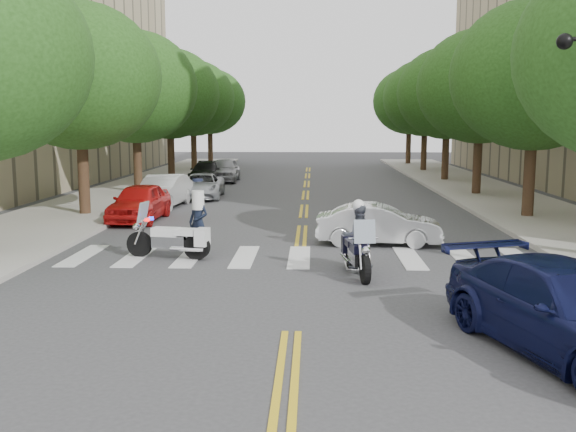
# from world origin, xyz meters

# --- Properties ---
(ground) EXTENTS (140.00, 140.00, 0.00)m
(ground) POSITION_xyz_m (0.00, 0.00, 0.00)
(ground) COLOR #38383A
(ground) RESTS_ON ground
(sidewalk_left) EXTENTS (5.00, 60.00, 0.15)m
(sidewalk_left) POSITION_xyz_m (-9.50, 22.00, 0.07)
(sidewalk_left) COLOR #9E9991
(sidewalk_left) RESTS_ON ground
(sidewalk_right) EXTENTS (5.00, 60.00, 0.15)m
(sidewalk_right) POSITION_xyz_m (9.50, 22.00, 0.07)
(sidewalk_right) COLOR #9E9991
(sidewalk_right) RESTS_ON ground
(tree_l_1) EXTENTS (6.40, 6.40, 8.45)m
(tree_l_1) POSITION_xyz_m (-8.80, 14.00, 5.55)
(tree_l_1) COLOR #382316
(tree_l_1) RESTS_ON ground
(tree_l_2) EXTENTS (6.40, 6.40, 8.45)m
(tree_l_2) POSITION_xyz_m (-8.80, 22.00, 5.55)
(tree_l_2) COLOR #382316
(tree_l_2) RESTS_ON ground
(tree_l_3) EXTENTS (6.40, 6.40, 8.45)m
(tree_l_3) POSITION_xyz_m (-8.80, 30.00, 5.55)
(tree_l_3) COLOR #382316
(tree_l_3) RESTS_ON ground
(tree_l_4) EXTENTS (6.40, 6.40, 8.45)m
(tree_l_4) POSITION_xyz_m (-8.80, 38.00, 5.55)
(tree_l_4) COLOR #382316
(tree_l_4) RESTS_ON ground
(tree_l_5) EXTENTS (6.40, 6.40, 8.45)m
(tree_l_5) POSITION_xyz_m (-8.80, 46.00, 5.55)
(tree_l_5) COLOR #382316
(tree_l_5) RESTS_ON ground
(tree_r_1) EXTENTS (6.40, 6.40, 8.45)m
(tree_r_1) POSITION_xyz_m (8.80, 14.00, 5.55)
(tree_r_1) COLOR #382316
(tree_r_1) RESTS_ON ground
(tree_r_2) EXTENTS (6.40, 6.40, 8.45)m
(tree_r_2) POSITION_xyz_m (8.80, 22.00, 5.55)
(tree_r_2) COLOR #382316
(tree_r_2) RESTS_ON ground
(tree_r_3) EXTENTS (6.40, 6.40, 8.45)m
(tree_r_3) POSITION_xyz_m (8.80, 30.00, 5.55)
(tree_r_3) COLOR #382316
(tree_r_3) RESTS_ON ground
(tree_r_4) EXTENTS (6.40, 6.40, 8.45)m
(tree_r_4) POSITION_xyz_m (8.80, 38.00, 5.55)
(tree_r_4) COLOR #382316
(tree_r_4) RESTS_ON ground
(tree_r_5) EXTENTS (6.40, 6.40, 8.45)m
(tree_r_5) POSITION_xyz_m (8.80, 46.00, 5.55)
(tree_r_5) COLOR #382316
(tree_r_5) RESTS_ON ground
(motorcycle_police) EXTENTS (0.86, 2.35, 1.91)m
(motorcycle_police) POSITION_xyz_m (1.49, 4.49, 0.85)
(motorcycle_police) COLOR black
(motorcycle_police) RESTS_ON ground
(motorcycle_parked) EXTENTS (2.44, 0.85, 1.58)m
(motorcycle_parked) POSITION_xyz_m (-3.46, 6.21, 0.55)
(motorcycle_parked) COLOR black
(motorcycle_parked) RESTS_ON ground
(officer_standing) EXTENTS (0.75, 0.65, 1.73)m
(officer_standing) POSITION_xyz_m (-2.99, 7.27, 0.87)
(officer_standing) COLOR black
(officer_standing) RESTS_ON ground
(convertible) EXTENTS (3.96, 1.66, 1.27)m
(convertible) POSITION_xyz_m (2.43, 8.50, 0.64)
(convertible) COLOR silver
(convertible) RESTS_ON ground
(sedan_blue) EXTENTS (3.64, 5.58, 1.50)m
(sedan_blue) POSITION_xyz_m (4.54, -1.00, 0.75)
(sedan_blue) COLOR #0E123A
(sedan_blue) RESTS_ON ground
(parked_car_a) EXTENTS (1.81, 4.29, 1.45)m
(parked_car_a) POSITION_xyz_m (-6.30, 13.00, 0.72)
(parked_car_a) COLOR red
(parked_car_a) RESTS_ON ground
(parked_car_b) EXTENTS (1.95, 4.54, 1.46)m
(parked_car_b) POSITION_xyz_m (-6.30, 16.94, 0.73)
(parked_car_b) COLOR silver
(parked_car_b) RESTS_ON ground
(parked_car_c) EXTENTS (2.27, 4.51, 1.22)m
(parked_car_c) POSITION_xyz_m (-5.20, 20.50, 0.61)
(parked_car_c) COLOR #989A9F
(parked_car_c) RESTS_ON ground
(parked_car_d) EXTENTS (1.99, 4.58, 1.31)m
(parked_car_d) POSITION_xyz_m (-6.30, 28.50, 0.66)
(parked_car_d) COLOR black
(parked_car_d) RESTS_ON ground
(parked_car_e) EXTENTS (1.88, 4.46, 1.50)m
(parked_car_e) POSITION_xyz_m (-5.27, 29.50, 0.75)
(parked_car_e) COLOR #98989D
(parked_car_e) RESTS_ON ground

